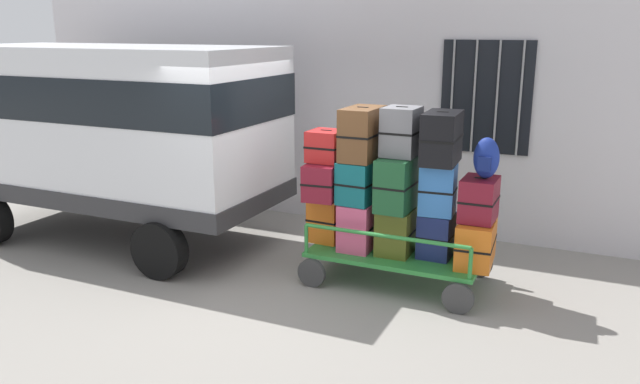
{
  "coord_description": "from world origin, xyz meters",
  "views": [
    {
      "loc": [
        3.22,
        -6.19,
        2.91
      ],
      "look_at": [
        0.18,
        0.46,
        0.99
      ],
      "focal_mm": 35.19,
      "sensor_mm": 36.0,
      "label": 1
    }
  ],
  "objects_px": {
    "van": "(113,123)",
    "suitcase_midleft_middle": "(362,180)",
    "suitcase_center_top": "(401,132)",
    "suitcase_midright_bottom": "(436,235)",
    "suitcase_left_bottom": "(327,218)",
    "suitcase_midleft_bottom": "(361,223)",
    "suitcase_left_top": "(326,146)",
    "suitcase_midleft_top": "(362,134)",
    "suitcase_left_middle": "(326,179)",
    "suitcase_right_bottom": "(476,242)",
    "suitcase_center_bottom": "(397,230)",
    "backpack": "(486,158)",
    "luggage_cart": "(397,256)",
    "suitcase_center_middle": "(400,182)",
    "suitcase_midright_middle": "(438,190)",
    "suitcase_midright_top": "(442,138)",
    "suitcase_right_middle": "(479,199)"
  },
  "relations": [
    {
      "from": "suitcase_midright_bottom",
      "to": "suitcase_right_bottom",
      "type": "relative_size",
      "value": 0.7
    },
    {
      "from": "suitcase_center_top",
      "to": "suitcase_right_middle",
      "type": "distance_m",
      "value": 1.12
    },
    {
      "from": "suitcase_midleft_top",
      "to": "suitcase_center_bottom",
      "type": "distance_m",
      "value": 1.18
    },
    {
      "from": "suitcase_midleft_middle",
      "to": "suitcase_midleft_top",
      "type": "xyz_separation_m",
      "value": [
        0.0,
        -0.02,
        0.55
      ]
    },
    {
      "from": "suitcase_left_middle",
      "to": "suitcase_center_bottom",
      "type": "xyz_separation_m",
      "value": [
        0.9,
        -0.01,
        -0.52
      ]
    },
    {
      "from": "suitcase_midleft_bottom",
      "to": "suitcase_right_bottom",
      "type": "xyz_separation_m",
      "value": [
        1.35,
        -0.01,
        -0.03
      ]
    },
    {
      "from": "suitcase_midright_top",
      "to": "suitcase_right_middle",
      "type": "xyz_separation_m",
      "value": [
        0.45,
        -0.04,
        -0.63
      ]
    },
    {
      "from": "suitcase_center_middle",
      "to": "suitcase_center_top",
      "type": "bearing_deg",
      "value": -90.0
    },
    {
      "from": "luggage_cart",
      "to": "suitcase_midleft_top",
      "type": "relative_size",
      "value": 3.1
    },
    {
      "from": "suitcase_left_middle",
      "to": "suitcase_midleft_middle",
      "type": "distance_m",
      "value": 0.45
    },
    {
      "from": "suitcase_midright_top",
      "to": "suitcase_midleft_middle",
      "type": "bearing_deg",
      "value": -178.03
    },
    {
      "from": "suitcase_left_top",
      "to": "suitcase_center_middle",
      "type": "height_order",
      "value": "suitcase_left_top"
    },
    {
      "from": "suitcase_center_top",
      "to": "suitcase_right_bottom",
      "type": "height_order",
      "value": "suitcase_center_top"
    },
    {
      "from": "van",
      "to": "backpack",
      "type": "height_order",
      "value": "van"
    },
    {
      "from": "suitcase_left_bottom",
      "to": "suitcase_midleft_bottom",
      "type": "xyz_separation_m",
      "value": [
        0.45,
        -0.0,
        -0.0
      ]
    },
    {
      "from": "van",
      "to": "suitcase_midleft_middle",
      "type": "xyz_separation_m",
      "value": [
        3.61,
        0.09,
        -0.46
      ]
    },
    {
      "from": "suitcase_center_middle",
      "to": "suitcase_midleft_bottom",
      "type": "bearing_deg",
      "value": -177.42
    },
    {
      "from": "suitcase_left_top",
      "to": "suitcase_midleft_top",
      "type": "height_order",
      "value": "suitcase_midleft_top"
    },
    {
      "from": "suitcase_center_top",
      "to": "suitcase_left_top",
      "type": "bearing_deg",
      "value": -177.93
    },
    {
      "from": "suitcase_midleft_bottom",
      "to": "suitcase_center_bottom",
      "type": "relative_size",
      "value": 1.27
    },
    {
      "from": "suitcase_midleft_bottom",
      "to": "suitcase_midleft_top",
      "type": "bearing_deg",
      "value": -90.0
    },
    {
      "from": "suitcase_left_bottom",
      "to": "suitcase_midleft_bottom",
      "type": "height_order",
      "value": "suitcase_left_bottom"
    },
    {
      "from": "suitcase_midleft_bottom",
      "to": "suitcase_left_bottom",
      "type": "bearing_deg",
      "value": 179.82
    },
    {
      "from": "suitcase_center_top",
      "to": "suitcase_midright_bottom",
      "type": "height_order",
      "value": "suitcase_center_top"
    },
    {
      "from": "suitcase_left_top",
      "to": "suitcase_midright_middle",
      "type": "distance_m",
      "value": 1.4
    },
    {
      "from": "suitcase_right_bottom",
      "to": "backpack",
      "type": "bearing_deg",
      "value": -9.44
    },
    {
      "from": "suitcase_left_middle",
      "to": "suitcase_right_middle",
      "type": "xyz_separation_m",
      "value": [
        1.8,
        0.02,
        -0.05
      ]
    },
    {
      "from": "suitcase_midright_bottom",
      "to": "suitcase_right_middle",
      "type": "xyz_separation_m",
      "value": [
        0.45,
        -0.01,
        0.48
      ]
    },
    {
      "from": "suitcase_midleft_middle",
      "to": "suitcase_midright_middle",
      "type": "height_order",
      "value": "suitcase_midright_middle"
    },
    {
      "from": "suitcase_left_middle",
      "to": "suitcase_center_middle",
      "type": "bearing_deg",
      "value": 2.87
    },
    {
      "from": "suitcase_center_top",
      "to": "van",
      "type": "bearing_deg",
      "value": -178.76
    },
    {
      "from": "suitcase_center_middle",
      "to": "suitcase_right_bottom",
      "type": "bearing_deg",
      "value": -2.14
    },
    {
      "from": "suitcase_midleft_middle",
      "to": "suitcase_midleft_top",
      "type": "relative_size",
      "value": 1.12
    },
    {
      "from": "suitcase_midleft_bottom",
      "to": "suitcase_midright_top",
      "type": "xyz_separation_m",
      "value": [
        0.9,
        0.04,
        1.08
      ]
    },
    {
      "from": "luggage_cart",
      "to": "suitcase_right_middle",
      "type": "height_order",
      "value": "suitcase_right_middle"
    },
    {
      "from": "luggage_cart",
      "to": "backpack",
      "type": "xyz_separation_m",
      "value": [
        0.95,
        -0.03,
        1.25
      ]
    },
    {
      "from": "suitcase_midleft_bottom",
      "to": "suitcase_midleft_middle",
      "type": "bearing_deg",
      "value": 90.0
    },
    {
      "from": "suitcase_midleft_bottom",
      "to": "suitcase_right_bottom",
      "type": "relative_size",
      "value": 0.98
    },
    {
      "from": "suitcase_center_bottom",
      "to": "suitcase_center_middle",
      "type": "height_order",
      "value": "suitcase_center_middle"
    },
    {
      "from": "suitcase_center_middle",
      "to": "suitcase_midright_top",
      "type": "height_order",
      "value": "suitcase_midright_top"
    },
    {
      "from": "backpack",
      "to": "suitcase_midleft_middle",
      "type": "bearing_deg",
      "value": 178.9
    },
    {
      "from": "suitcase_midleft_top",
      "to": "suitcase_midright_top",
      "type": "bearing_deg",
      "value": 3.54
    },
    {
      "from": "suitcase_left_top",
      "to": "suitcase_center_bottom",
      "type": "xyz_separation_m",
      "value": [
        0.9,
        -0.01,
        -0.92
      ]
    },
    {
      "from": "suitcase_midleft_top",
      "to": "suitcase_midright_top",
      "type": "relative_size",
      "value": 1.0
    },
    {
      "from": "suitcase_midright_middle",
      "to": "suitcase_center_top",
      "type": "bearing_deg",
      "value": 176.5
    },
    {
      "from": "backpack",
      "to": "suitcase_midright_top",
      "type": "bearing_deg",
      "value": 173.39
    },
    {
      "from": "van",
      "to": "luggage_cart",
      "type": "bearing_deg",
      "value": 1.19
    },
    {
      "from": "suitcase_midleft_top",
      "to": "suitcase_right_bottom",
      "type": "height_order",
      "value": "suitcase_midleft_top"
    },
    {
      "from": "suitcase_midright_bottom",
      "to": "backpack",
      "type": "distance_m",
      "value": 1.06
    },
    {
      "from": "suitcase_left_middle",
      "to": "suitcase_left_top",
      "type": "bearing_deg",
      "value": 90.0
    }
  ]
}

